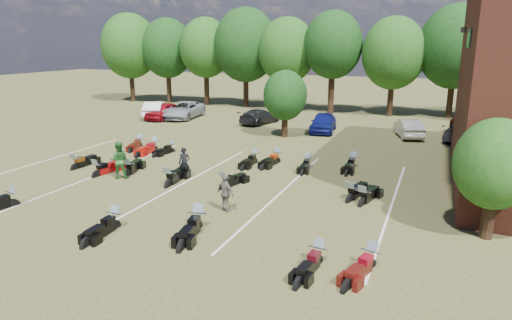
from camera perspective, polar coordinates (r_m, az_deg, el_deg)
The scene contains 35 objects.
ground at distance 19.55m, azimuth -5.39°, elevation -6.04°, with size 160.00×160.00×0.00m, color brown.
car_0 at distance 42.80m, azimuth -11.50°, elevation 6.02°, with size 1.77×4.39×1.50m, color maroon.
car_1 at distance 43.80m, azimuth -12.49°, elevation 6.19°, with size 1.63×4.67×1.54m, color white.
car_2 at distance 42.97m, azimuth -9.07°, elevation 6.19°, with size 2.54×5.52×1.53m, color #93969B.
car_3 at distance 39.51m, azimuth 0.46°, elevation 5.46°, with size 1.78×4.39×1.27m, color black.
car_4 at distance 36.25m, azimuth 8.40°, elevation 4.67°, with size 1.78×4.42×1.50m, color #0D135D.
car_5 at distance 35.67m, azimuth 18.52°, elevation 3.81°, with size 1.45×4.17×1.37m, color #A4A4A0.
car_6 at distance 37.17m, azimuth 25.76°, elevation 3.64°, with size 2.53×5.48×1.52m, color #5E1705.
car_7 at distance 35.70m, azimuth 24.83°, elevation 3.29°, with size 2.03×4.99×1.45m, color #3B3B40.
person_black at distance 23.75m, azimuth -8.95°, elevation -0.38°, with size 0.59×0.39×1.63m, color black.
person_green at distance 24.48m, azimuth -16.75°, elevation -0.01°, with size 0.94×0.73×1.93m, color #235D23.
person_grey at distance 18.88m, azimuth -3.81°, elevation -4.18°, with size 0.94×0.39×1.60m, color #615C53.
motorcycle_2 at distance 22.31m, azimuth -28.15°, elevation -5.13°, with size 0.72×2.27×1.26m, color black, non-canonical shape.
motorcycle_3 at distance 17.51m, azimuth -7.28°, elevation -8.60°, with size 0.78×2.45×1.37m, color black, non-canonical shape.
motorcycle_4 at distance 18.26m, azimuth -17.26°, elevation -8.19°, with size 0.72×2.26×1.26m, color black, non-canonical shape.
motorcycle_5 at distance 14.96m, azimuth 7.69°, elevation -12.84°, with size 0.68×2.13×1.19m, color black, non-canonical shape.
motorcycle_6 at distance 15.02m, azimuth 14.02°, elevation -13.05°, with size 0.70×2.19×1.22m, color #450D09, non-canonical shape.
motorcycle_7 at distance 25.39m, azimuth -19.22°, elevation -1.96°, with size 0.76×2.39×1.33m, color #960A0C, non-canonical shape.
motorcycle_8 at distance 27.24m, azimuth -21.63°, elevation -1.08°, with size 0.74×2.32×1.30m, color black, non-canonical shape.
motorcycle_9 at distance 25.04m, azimuth -15.68°, elevation -1.91°, with size 0.77×2.43×1.35m, color black, non-canonical shape.
motorcycle_10 at distance 22.77m, azimuth -10.85°, elevation -3.25°, with size 0.81×2.53×1.41m, color black, non-canonical shape.
motorcycle_11 at distance 22.08m, azimuth -3.99°, elevation -3.58°, with size 0.69×2.17×1.21m, color black, non-canonical shape.
motorcycle_12 at distance 20.36m, azimuth 13.12°, elevation -5.52°, with size 0.73×2.29×1.28m, color black, non-canonical shape.
motorcycle_13 at distance 20.73m, azimuth 11.64°, elevation -5.07°, with size 0.75×2.37×1.32m, color black, non-canonical shape.
motorcycle_14 at distance 31.73m, azimuth -14.33°, elevation 1.59°, with size 0.70×2.20×1.23m, color #410D09, non-canonical shape.
motorcycle_15 at distance 30.25m, azimuth -12.56°, elevation 1.08°, with size 0.76×2.40×1.34m, color #9E120B, non-canonical shape.
motorcycle_16 at distance 29.72m, azimuth -10.53°, elevation 0.94°, with size 0.63×1.99×1.11m, color black, non-canonical shape.
motorcycle_17 at distance 26.69m, azimuth 2.62°, elevation -0.36°, with size 0.74×2.31×1.29m, color black, non-canonical shape.
motorcycle_18 at distance 26.59m, azimuth -0.20°, elevation -0.41°, with size 0.70×2.18×1.22m, color black, non-canonical shape.
motorcycle_19 at distance 25.80m, azimuth 6.45°, elevation -0.96°, with size 0.66×2.07×1.16m, color black, non-canonical shape.
motorcycle_20 at distance 26.22m, azimuth 11.95°, elevation -0.94°, with size 0.73×2.30×1.28m, color black, non-canonical shape.
tree_line at distance 46.21m, azimuth 10.41°, elevation 13.61°, with size 56.00×6.00×9.79m.
young_tree_near_building at distance 17.80m, azimuth 27.73°, elevation -0.47°, with size 2.80×2.80×4.16m.
young_tree_midfield at distance 33.62m, azimuth 3.66°, elevation 8.07°, with size 3.20×3.20×4.70m.
parking_lines at distance 23.42m, azimuth -8.57°, elevation -2.63°, with size 20.10×14.00×0.01m.
Camera 1 is at (8.53, -16.21, 6.83)m, focal length 32.00 mm.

